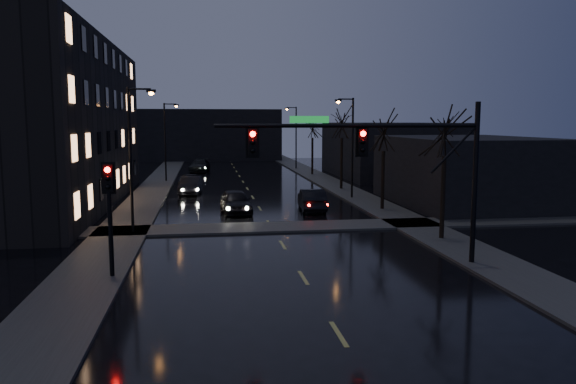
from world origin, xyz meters
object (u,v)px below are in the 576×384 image
object	(u,v)px
oncoming_car_a	(236,201)
lead_car	(312,200)
oncoming_car_b	(191,186)
oncoming_car_c	(190,181)
oncoming_car_d	(200,166)

from	to	relation	value
oncoming_car_a	lead_car	xyz separation A→B (m)	(5.30, 0.28, -0.03)
oncoming_car_b	oncoming_car_c	xyz separation A→B (m)	(-0.16, 4.51, -0.10)
oncoming_car_c	oncoming_car_d	world-z (taller)	oncoming_car_d
oncoming_car_a	oncoming_car_d	xyz separation A→B (m)	(-2.68, 31.61, -0.02)
oncoming_car_a	oncoming_car_d	distance (m)	31.72
oncoming_car_b	lead_car	bearing A→B (deg)	-43.26
oncoming_car_c	oncoming_car_b	bearing A→B (deg)	-88.19
oncoming_car_c	oncoming_car_d	bearing A→B (deg)	87.26
oncoming_car_a	oncoming_car_b	size ratio (longest dim) A/B	1.03
oncoming_car_c	lead_car	world-z (taller)	lead_car
oncoming_car_d	lead_car	size ratio (longest dim) A/B	1.16
oncoming_car_a	lead_car	bearing A→B (deg)	-1.06
oncoming_car_b	lead_car	distance (m)	13.26
oncoming_car_a	oncoming_car_b	world-z (taller)	oncoming_car_a
oncoming_car_b	oncoming_car_d	world-z (taller)	oncoming_car_d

